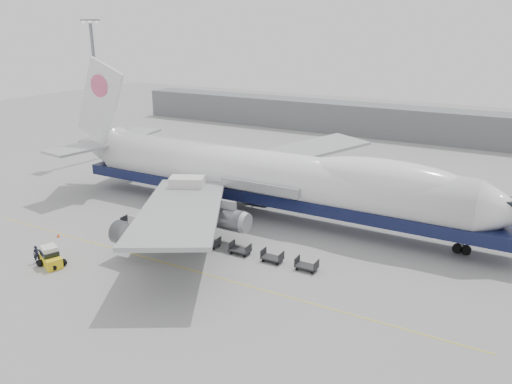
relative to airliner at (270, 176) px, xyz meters
The scene contains 16 objects.
ground 13.27m from the airliner, 93.08° to the right, with size 260.00×260.00×0.00m, color gray.
apron_line 18.87m from the airliner, 92.05° to the right, with size 60.00×0.15×0.01m, color gold.
hangar 59.01m from the airliner, 100.40° to the left, with size 110.00×8.00×7.00m, color slate.
floodlight_mast 45.14m from the airliner, 164.28° to the left, with size 2.40×2.40×25.43m.
airliner is the anchor object (origin of this frame).
catering_truck 11.06m from the airliner, 140.64° to the right, with size 5.21×4.50×6.03m.
baggage_tug 28.29m from the airliner, 119.20° to the right, with size 3.32×2.61×2.15m.
ground_worker 29.45m from the airliner, 122.20° to the right, with size 0.71×0.46×1.94m, color black.
traffic_cone 27.36m from the airliner, 135.42° to the right, with size 0.35×0.35×0.52m.
dolly_0 18.90m from the airliner, 138.25° to the right, with size 2.30×1.35×1.30m.
dolly_1 16.24m from the airliner, 128.18° to the right, with size 2.30×1.35×1.30m.
dolly_2 14.24m from the airliner, 114.34° to the right, with size 2.30×1.35×1.30m.
dolly_3 13.22m from the airliner, 96.75° to the right, with size 2.30×1.35×1.30m.
dolly_4 13.40m from the airliner, 77.83° to the right, with size 2.30×1.35×1.30m.
dolly_5 14.74m from the airliner, 61.20° to the right, with size 2.30×1.35×1.30m.
dolly_6 16.96m from the airliner, 48.53° to the right, with size 2.30×1.35×1.30m.
Camera 1 is at (29.54, -43.81, 24.42)m, focal length 35.00 mm.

